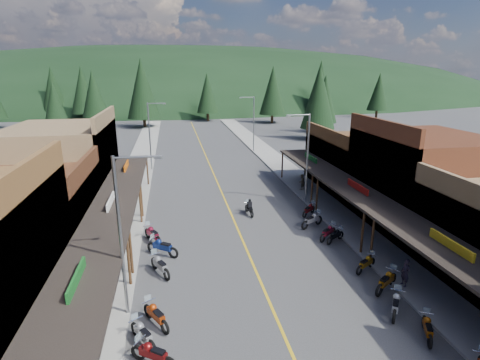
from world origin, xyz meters
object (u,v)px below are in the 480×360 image
pine_2 (142,88)px  bike_east_7 (335,235)px  bike_west_5 (156,314)px  bike_east_4 (396,303)px  shop_west_2 (29,218)px  pedestrian_east_a (405,273)px  pine_8 (55,108)px  pine_9 (325,99)px  shop_east_2 (420,181)px  pine_6 (379,92)px  bike_east_6 (366,263)px  pine_4 (273,90)px  pine_11 (319,97)px  bike_east_5 (387,280)px  bike_west_4 (143,333)px  pedestrian_east_b (302,182)px  pine_7 (53,89)px  pine_10 (94,98)px  bike_east_10 (309,209)px  streetlight_3 (253,122)px  bike_west_6 (160,265)px  pine_1 (83,90)px  streetlight_0 (123,231)px  bike_west_3 (153,353)px  rider_on_bike (249,208)px  bike_east_8 (328,232)px  shop_east_3 (358,163)px  pine_3 (207,93)px  pine_5 (320,84)px  shop_west_3 (66,166)px  streetlight_1 (151,133)px  streetlight_2 (306,154)px  bike_east_3 (428,327)px  bike_west_7 (162,246)px  bike_west_8 (153,234)px  bike_east_9 (312,219)px

pine_2 → bike_east_7: size_ratio=7.49×
bike_west_5 → bike_east_4: bike_west_5 is taller
shop_west_2 → pedestrian_east_a: bearing=-20.5°
pine_8 → pedestrian_east_a: 55.18m
pine_2 → pedestrian_east_a: size_ratio=8.91×
pine_9 → pedestrian_east_a: bearing=-107.7°
shop_east_2 → pine_6: 70.20m
bike_east_6 → pine_4: bearing=138.4°
pine_11 → bike_east_5: (-13.51, -44.36, -6.55)m
pine_8 → bike_west_4: size_ratio=4.79×
pedestrian_east_b → pine_7: bearing=-88.2°
pine_10 → bike_east_10: 51.61m
streetlight_3 → bike_west_6: bearing=-111.2°
shop_east_2 → pine_1: size_ratio=0.87×
streetlight_0 → bike_west_6: streetlight_0 is taller
bike_east_6 → bike_west_3: bearing=-97.5°
rider_on_bike → pine_7: bearing=108.1°
bike_east_8 → bike_east_6: bearing=-31.3°
bike_west_6 → rider_on_bike: size_ratio=1.15×
pine_1 → pedestrian_east_a: pine_1 is taller
shop_east_3 → pine_4: size_ratio=0.87×
streetlight_3 → pine_9: (17.05, 15.00, 1.92)m
pine_3 → pine_5: bearing=11.3°
bike_west_6 → bike_east_4: (11.42, -5.88, -0.04)m
shop_east_3 → rider_on_bike: (-12.30, -5.39, -1.95)m
shop_west_3 → bike_east_6: bearing=-37.6°
pine_9 → bike_east_7: 48.91m
shop_east_2 → streetlight_1: bearing=135.6°
pine_6 → bike_east_7: size_ratio=5.89×
shop_west_2 → streetlight_2: 21.73m
pine_4 → bike_west_5: pine_4 is taller
shop_east_2 → bike_east_10: 8.69m
pine_8 → pedestrian_east_b: 41.76m
pine_9 → bike_east_3: size_ratio=5.69×
bike_east_4 → pedestrian_east_b: 19.65m
bike_west_5 → pedestrian_east_a: 13.34m
pine_6 → pedestrian_east_a: 80.27m
bike_east_6 → bike_east_7: bike_east_6 is taller
shop_west_2 → bike_west_7: bearing=-12.2°
bike_west_8 → bike_east_4: 15.86m
streetlight_1 → bike_east_5: 31.61m
pine_3 → pine_8: 36.77m
pine_4 → bike_east_9: pine_4 is taller
pine_7 → pine_10: (14.00, -26.00, -0.45)m
pine_8 → bike_east_7: size_ratio=5.35×
pine_5 → bike_west_6: 84.64m
shop_east_2 → bike_west_7: shop_east_2 is taller
shop_west_3 → bike_west_6: bearing=-59.2°
bike_west_5 → bike_east_8: bike_west_5 is taller
bike_east_9 → shop_east_2: bearing=56.1°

